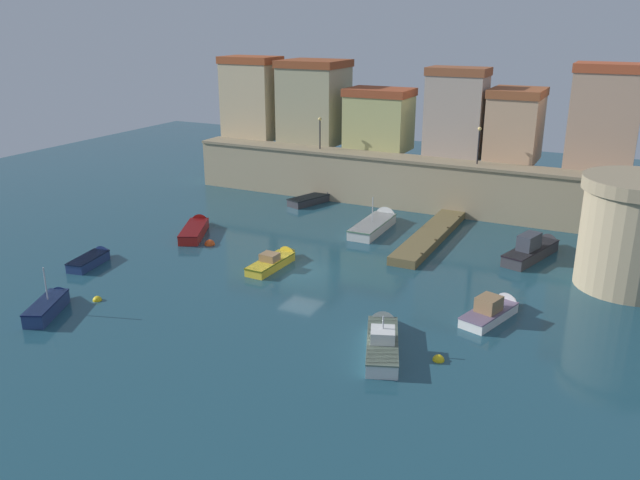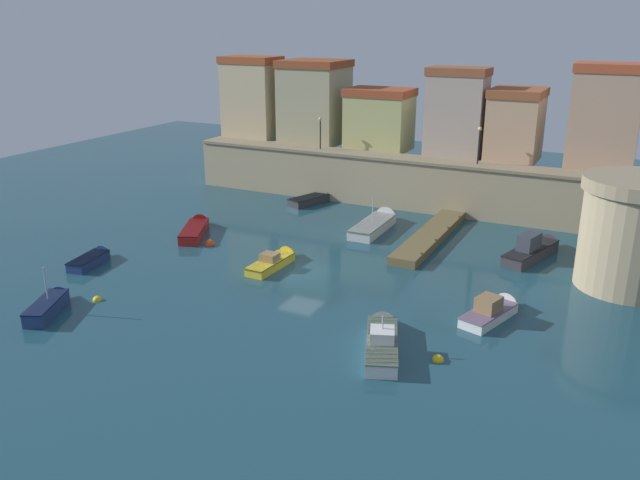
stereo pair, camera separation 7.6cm
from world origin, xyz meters
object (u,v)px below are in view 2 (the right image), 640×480
moored_boat_7 (382,336)px  mooring_buoy_2 (210,245)px  moored_boat_3 (378,223)px  moored_boat_6 (315,198)px  moored_boat_1 (196,228)px  moored_boat_4 (495,309)px  mooring_buoy_1 (438,360)px  moored_boat_5 (94,258)px  moored_boat_2 (536,248)px  mooring_buoy_0 (97,300)px  moored_boat_0 (277,259)px  quay_lamp_0 (320,128)px  fortress_tower (635,233)px  quay_lamp_1 (479,139)px  moored_boat_8 (51,304)px

moored_boat_7 → mooring_buoy_2: bearing=41.9°
moored_boat_3 → moored_boat_6: bearing=59.6°
moored_boat_1 → moored_boat_4: moored_boat_4 is taller
mooring_buoy_1 → moored_boat_5: bearing=174.5°
moored_boat_2 → mooring_buoy_2: size_ratio=9.34×
moored_boat_2 → moored_boat_5: 31.13m
moored_boat_5 → mooring_buoy_0: size_ratio=7.89×
moored_boat_4 → moored_boat_5: moored_boat_4 is taller
mooring_buoy_0 → mooring_buoy_1: 20.64m
moored_boat_0 → moored_boat_2: moored_boat_2 is taller
quay_lamp_0 → moored_boat_2: size_ratio=0.40×
moored_boat_6 → mooring_buoy_1: size_ratio=8.86×
fortress_tower → mooring_buoy_0: fortress_tower is taller
quay_lamp_1 → moored_boat_6: (-14.16, -2.20, -6.27)m
quay_lamp_0 → moored_boat_1: (-3.77, -14.42, -6.13)m
moored_boat_1 → moored_boat_6: size_ratio=1.17×
mooring_buoy_2 → fortress_tower: bearing=10.4°
mooring_buoy_0 → moored_boat_3: bearing=65.0°
fortress_tower → moored_boat_3: 19.41m
quay_lamp_1 → moored_boat_6: 15.65m
moored_boat_8 → fortress_tower: bearing=-82.2°
quay_lamp_0 → mooring_buoy_2: quay_lamp_0 is taller
moored_boat_0 → mooring_buoy_0: 12.07m
moored_boat_2 → mooring_buoy_2: moored_boat_2 is taller
quay_lamp_1 → moored_boat_4: bearing=-72.6°
moored_boat_2 → mooring_buoy_0: (-22.34, -19.77, -0.59)m
moored_boat_1 → mooring_buoy_0: bearing=165.4°
fortress_tower → moored_boat_5: fortress_tower is taller
moored_boat_7 → mooring_buoy_1: (3.11, -0.30, -0.47)m
moored_boat_0 → moored_boat_3: 11.34m
moored_boat_7 → mooring_buoy_0: bearing=77.2°
moored_boat_8 → mooring_buoy_1: 22.27m
moored_boat_4 → mooring_buoy_2: moored_boat_4 is taller
moored_boat_6 → moored_boat_7: 27.89m
quay_lamp_1 → mooring_buoy_1: 26.83m
moored_boat_0 → moored_boat_7: size_ratio=0.81×
quay_lamp_0 → moored_boat_5: bearing=-104.6°
mooring_buoy_0 → mooring_buoy_2: 11.38m
moored_boat_4 → moored_boat_3: bearing=61.3°
moored_boat_6 → mooring_buoy_2: 14.26m
moored_boat_0 → mooring_buoy_0: (-6.68, -10.05, -0.37)m
fortress_tower → moored_boat_6: size_ratio=1.34×
moored_boat_3 → moored_boat_7: 20.01m
quay_lamp_1 → moored_boat_8: bearing=-119.8°
moored_boat_2 → moored_boat_4: (-0.40, -11.23, -0.14)m
moored_boat_6 → mooring_buoy_0: size_ratio=9.68×
mooring_buoy_2 → moored_boat_8: bearing=-95.7°
moored_boat_5 → moored_boat_7: size_ratio=0.64×
moored_boat_6 → moored_boat_8: moored_boat_8 is taller
moored_boat_7 → mooring_buoy_2: 19.51m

